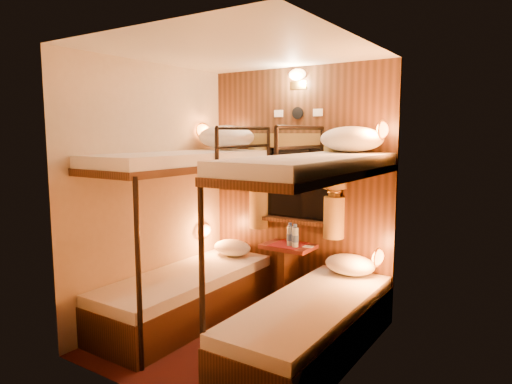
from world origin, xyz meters
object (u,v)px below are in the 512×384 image
Objects in this scene: bunk_left at (187,262)px; bunk_right at (311,287)px; bottle_left at (290,236)px; table at (288,267)px; bottle_right at (295,237)px.

bunk_left and bunk_right have the same top height.
bottle_left is (-0.61, 0.74, 0.19)m from bunk_right.
bunk_right is 2.90× the size of table.
table is at bearing 129.67° from bunk_right.
table is 0.36m from bottle_right.
bottle_left is at bearing 161.03° from bottle_right.
bunk_left is at bearing -136.42° from bottle_right.
bunk_right is 0.98m from bottle_left.
bunk_left is 2.90× the size of table.
bottle_left is at bearing 47.28° from bunk_left.
bottle_left is (0.69, 0.74, 0.19)m from bunk_left.
bunk_left is at bearing -129.67° from table.
bunk_right is at bearing 0.00° from bunk_left.
bottle_left is at bearing 129.26° from bunk_right.
bunk_right is 1.02m from table.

